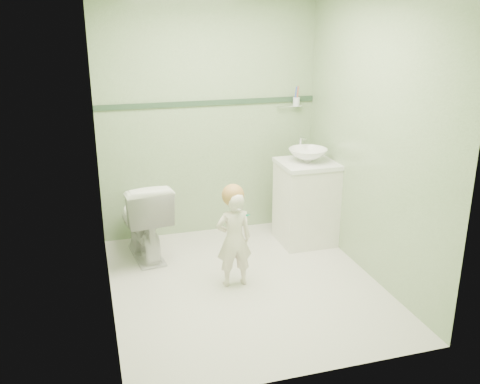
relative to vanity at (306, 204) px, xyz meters
name	(u,v)px	position (x,y,z in m)	size (l,w,h in m)	color
ground	(245,284)	(-0.84, -0.70, -0.40)	(2.50, 2.50, 0.00)	silver
room_shell	(245,147)	(-0.84, -0.70, 0.80)	(2.50, 2.54, 2.40)	#90AF7C
trim_stripe	(209,103)	(-0.84, 0.54, 0.95)	(2.20, 0.02, 0.05)	#2D4732
vanity	(306,204)	(0.00, 0.00, 0.00)	(0.52, 0.50, 0.80)	silver
counter	(307,164)	(0.00, 0.00, 0.41)	(0.54, 0.52, 0.04)	white
basin	(308,155)	(0.00, 0.00, 0.49)	(0.37, 0.37, 0.13)	white
faucet	(301,143)	(0.00, 0.19, 0.57)	(0.03, 0.13, 0.18)	silver
cup_holder	(296,102)	(0.05, 0.48, 0.93)	(0.26, 0.07, 0.21)	silver
toilet	(144,219)	(-1.58, 0.10, -0.02)	(0.42, 0.74, 0.75)	white
toddler	(234,239)	(-0.93, -0.67, 0.01)	(0.30, 0.20, 0.83)	silver
hair_cap	(233,195)	(-0.93, -0.64, 0.39)	(0.18, 0.18, 0.18)	#AE7C41
teal_toothbrush	(247,215)	(-0.85, -0.79, 0.27)	(0.11, 0.13, 0.08)	#088C5F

